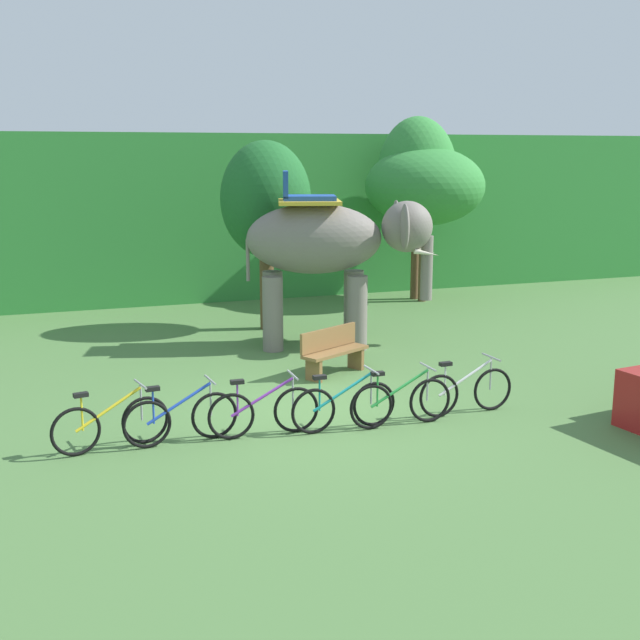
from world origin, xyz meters
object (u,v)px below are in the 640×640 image
Objects in this scene: bike_blue at (181,418)px; bike_yellow at (111,424)px; tree_center at (425,187)px; bike_white at (466,391)px; bike_green at (401,402)px; elephant at (330,246)px; bike_teal at (344,406)px; wooden_bench at (333,350)px; bike_purple at (264,411)px; tree_center_left at (266,201)px; tree_left at (417,175)px.

bike_yellow is at bearing 175.87° from bike_blue.
tree_center reaches higher than bike_white.
bike_blue is 3.36m from bike_green.
bike_blue is at bearing -132.64° from tree_center.
elephant is at bearing -135.97° from tree_center.
bike_green is (3.34, -0.36, 0.00)m from bike_blue.
bike_white is at bearing 1.91° from bike_teal.
elephant reaches higher than wooden_bench.
bike_blue is 1.22m from bike_purple.
elephant is 5.72m from bike_green.
tree_center_left is at bearing 83.26° from bike_teal.
bike_purple is at bearing -4.70° from bike_blue.
elephant is at bearing 95.06° from bike_white.
elephant is 2.48× the size of bike_teal.
wooden_bench is (0.04, 3.13, 0.09)m from bike_green.
wooden_bench is (4.37, 2.70, 0.09)m from bike_yellow.
bike_green is at bearing -171.60° from bike_white.
bike_yellow and bike_teal have the same top height.
tree_center reaches higher than elephant.
bike_teal is at bearing -5.86° from bike_blue.
tree_left is at bearing 47.01° from elephant.
bike_purple is 1.00× the size of bike_teal.
bike_purple is 1.23m from bike_teal.
tree_center is 2.53× the size of bike_blue.
tree_left reaches higher than bike_purple.
bike_purple is (-2.09, -7.23, -2.67)m from tree_center_left.
bike_green is at bearing -118.20° from tree_center.
bike_white is (3.37, -0.08, 0.00)m from bike_purple.
bike_white is at bearing 8.40° from bike_green.
bike_purple is 1.13× the size of wooden_bench.
bike_yellow is at bearing -134.62° from tree_left.
bike_purple is at bearing -119.70° from elephant.
tree_left is at bearing 97.64° from tree_center.
tree_left is 12.47m from bike_purple.
bike_teal is at bearing -7.00° from bike_purple.
tree_left is 3.01× the size of bike_green.
bike_purple is at bearing -126.98° from wooden_bench.
bike_yellow and bike_blue have the same top height.
tree_center_left is 5.55m from tree_center.
wooden_bench is (-1.21, 2.95, 0.09)m from bike_white.
tree_left reaches higher than tree_center_left.
bike_green is at bearing -90.72° from wooden_bench.
bike_yellow is (-4.30, -7.05, -2.67)m from tree_center_left.
tree_center_left is 7.95m from bike_green.
tree_center is (0.05, -0.40, -0.31)m from tree_left.
bike_yellow is 1.11× the size of wooden_bench.
tree_left is 3.01× the size of bike_white.
bike_yellow is 0.99× the size of bike_purple.
bike_teal is at bearing -122.53° from tree_center.
tree_center_left is 7.88m from bike_white.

